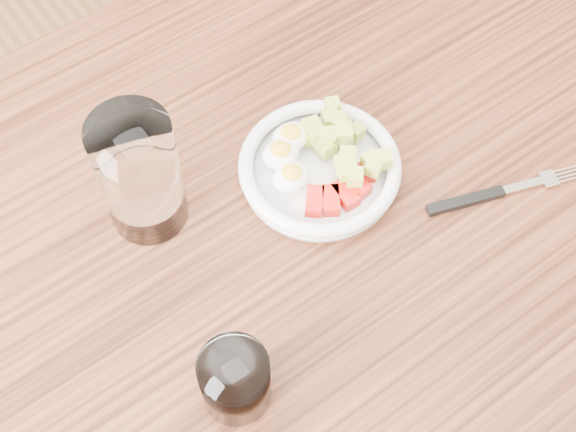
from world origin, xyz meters
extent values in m
plane|color=brown|center=(0.00, 0.00, 0.00)|extent=(4.00, 4.00, 0.00)
cube|color=brown|center=(0.65, 0.35, 0.36)|extent=(0.07, 0.07, 0.73)
cube|color=brown|center=(0.00, 0.00, 0.75)|extent=(1.50, 0.90, 0.04)
cylinder|color=white|center=(0.07, 0.05, 0.78)|extent=(0.19, 0.19, 0.01)
torus|color=white|center=(0.07, 0.05, 0.79)|extent=(0.20, 0.20, 0.02)
cube|color=red|center=(0.03, 0.01, 0.79)|extent=(0.04, 0.04, 0.02)
cube|color=red|center=(0.05, 0.00, 0.79)|extent=(0.04, 0.04, 0.02)
cube|color=red|center=(0.07, 0.00, 0.79)|extent=(0.02, 0.04, 0.02)
cube|color=red|center=(0.08, 0.00, 0.79)|extent=(0.02, 0.04, 0.02)
cube|color=red|center=(0.10, 0.01, 0.79)|extent=(0.04, 0.04, 0.02)
ellipsoid|color=white|center=(0.03, 0.08, 0.80)|extent=(0.05, 0.04, 0.03)
ellipsoid|color=yellow|center=(0.03, 0.08, 0.81)|extent=(0.03, 0.03, 0.01)
ellipsoid|color=white|center=(0.06, 0.10, 0.80)|extent=(0.05, 0.04, 0.03)
ellipsoid|color=yellow|center=(0.06, 0.10, 0.81)|extent=(0.03, 0.03, 0.01)
ellipsoid|color=white|center=(0.02, 0.05, 0.80)|extent=(0.05, 0.04, 0.03)
ellipsoid|color=yellow|center=(0.02, 0.05, 0.81)|extent=(0.03, 0.03, 0.01)
cube|color=#B6BF49|center=(0.12, 0.00, 0.81)|extent=(0.03, 0.03, 0.02)
cube|color=#B6BF49|center=(0.08, 0.09, 0.80)|extent=(0.02, 0.02, 0.02)
cube|color=#B6BF49|center=(0.11, 0.01, 0.81)|extent=(0.02, 0.02, 0.02)
cube|color=#B6BF49|center=(0.11, 0.08, 0.79)|extent=(0.02, 0.02, 0.02)
cube|color=#B6BF49|center=(0.08, 0.01, 0.81)|extent=(0.02, 0.02, 0.02)
cube|color=#B6BF49|center=(0.11, 0.06, 0.81)|extent=(0.03, 0.03, 0.02)
cube|color=#B6BF49|center=(0.11, 0.09, 0.80)|extent=(0.03, 0.03, 0.02)
cube|color=#B6BF49|center=(0.08, 0.00, 0.81)|extent=(0.03, 0.03, 0.02)
cube|color=#B6BF49|center=(0.08, 0.06, 0.80)|extent=(0.02, 0.02, 0.02)
cube|color=#B6BF49|center=(0.08, 0.07, 0.80)|extent=(0.02, 0.02, 0.02)
cube|color=#B6BF49|center=(0.12, 0.08, 0.79)|extent=(0.02, 0.02, 0.02)
cube|color=#B6BF49|center=(0.09, 0.03, 0.81)|extent=(0.03, 0.03, 0.02)
cube|color=#B6BF49|center=(0.08, 0.09, 0.81)|extent=(0.02, 0.02, 0.02)
cube|color=#B6BF49|center=(0.11, 0.00, 0.81)|extent=(0.02, 0.02, 0.02)
cube|color=#B6BF49|center=(0.08, 0.06, 0.81)|extent=(0.02, 0.02, 0.02)
cube|color=#B6BF49|center=(0.12, 0.08, 0.81)|extent=(0.03, 0.03, 0.02)
cube|color=#B6BF49|center=(0.12, 0.10, 0.81)|extent=(0.02, 0.02, 0.02)
cube|color=#B6BF49|center=(0.13, 0.06, 0.80)|extent=(0.02, 0.02, 0.02)
cube|color=#B6BF49|center=(0.08, 0.08, 0.80)|extent=(0.02, 0.02, 0.02)
cube|color=#B6BF49|center=(0.09, 0.07, 0.81)|extent=(0.03, 0.03, 0.02)
cube|color=#B6BF49|center=(0.09, 0.02, 0.81)|extent=(0.03, 0.03, 0.02)
cube|color=#B6BF49|center=(0.08, 0.03, 0.80)|extent=(0.02, 0.02, 0.02)
cube|color=black|center=(0.18, -0.08, 0.77)|extent=(0.10, 0.04, 0.01)
cube|color=silver|center=(0.25, -0.11, 0.77)|extent=(0.06, 0.03, 0.00)
cube|color=silver|center=(0.28, -0.12, 0.77)|extent=(0.02, 0.03, 0.00)
cylinder|color=silver|center=(0.31, -0.14, 0.77)|extent=(0.03, 0.01, 0.00)
cylinder|color=silver|center=(0.31, -0.13, 0.77)|extent=(0.03, 0.01, 0.00)
cylinder|color=silver|center=(0.31, -0.13, 0.77)|extent=(0.03, 0.01, 0.00)
cylinder|color=silver|center=(0.31, -0.12, 0.77)|extent=(0.03, 0.01, 0.00)
cylinder|color=white|center=(-0.13, 0.12, 0.85)|extent=(0.09, 0.09, 0.16)
cylinder|color=white|center=(-0.17, -0.12, 0.81)|extent=(0.07, 0.07, 0.08)
cylinder|color=black|center=(-0.17, -0.12, 0.81)|extent=(0.06, 0.06, 0.07)
camera|label=1|loc=(-0.28, -0.36, 1.58)|focal=50.00mm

